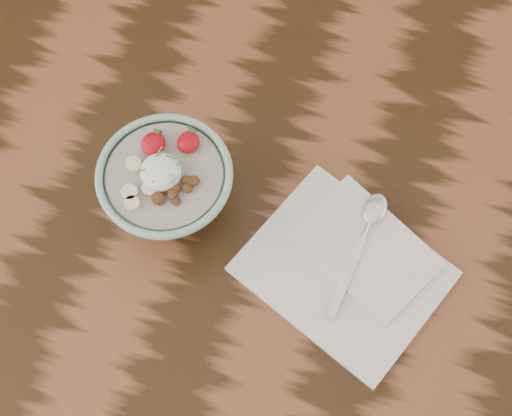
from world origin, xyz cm
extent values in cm
cube|color=black|center=(0.00, 0.00, 73.00)|extent=(160.00, 90.00, 4.00)
cylinder|color=#8EBFA6|center=(-8.52, -4.24, 75.55)|extent=(7.68, 7.68, 1.10)
torus|color=#8EBFA6|center=(-8.52, -4.24, 84.51)|extent=(17.47, 17.47, 1.01)
cylinder|color=#B1A792|center=(-8.52, -4.24, 83.96)|extent=(14.82, 14.82, 0.91)
ellipsoid|color=white|center=(-8.77, -4.43, 85.43)|extent=(5.23, 5.23, 2.87)
ellipsoid|color=#AB0711|center=(-11.19, -0.94, 85.27)|extent=(3.07, 3.37, 1.69)
cone|color=#286623|center=(-11.19, 0.44, 85.57)|extent=(1.40, 1.03, 1.52)
ellipsoid|color=#AB0711|center=(-7.04, 0.70, 85.21)|extent=(2.86, 3.15, 1.57)
cone|color=#286623|center=(-7.04, 1.99, 85.51)|extent=(1.40, 1.03, 1.52)
cylinder|color=beige|center=(-9.42, -6.68, 84.82)|extent=(2.03, 2.03, 0.70)
cylinder|color=beige|center=(-10.73, -9.32, 84.82)|extent=(1.93, 1.93, 0.70)
cylinder|color=beige|center=(-11.60, -8.01, 84.82)|extent=(2.14, 2.14, 0.70)
cylinder|color=beige|center=(-12.62, -4.27, 84.82)|extent=(2.10, 2.10, 0.70)
ellipsoid|color=brown|center=(-6.48, -5.68, 84.94)|extent=(2.11, 2.11, 1.15)
ellipsoid|color=brown|center=(-7.76, -7.76, 84.97)|extent=(1.83, 1.76, 1.18)
ellipsoid|color=brown|center=(-7.62, -6.34, 84.90)|extent=(1.09, 1.41, 0.77)
ellipsoid|color=brown|center=(-7.97, -7.65, 85.00)|extent=(2.26, 2.24, 0.98)
ellipsoid|color=brown|center=(-4.62, -4.11, 85.04)|extent=(2.02, 1.71, 0.90)
ellipsoid|color=brown|center=(-5.63, -7.30, 84.83)|extent=(1.51, 1.47, 0.83)
ellipsoid|color=brown|center=(-6.38, -6.58, 84.98)|extent=(1.52, 1.81, 1.13)
ellipsoid|color=brown|center=(-6.98, -5.77, 85.03)|extent=(2.37, 2.38, 1.08)
ellipsoid|color=brown|center=(-6.86, -6.07, 84.94)|extent=(1.69, 1.45, 0.88)
ellipsoid|color=brown|center=(-5.00, -5.22, 84.92)|extent=(1.84, 1.76, 0.72)
ellipsoid|color=brown|center=(-5.52, -4.22, 84.89)|extent=(1.76, 1.78, 0.73)
cylinder|color=#448B3B|center=(-8.83, -5.84, 86.42)|extent=(0.42, 1.36, 0.23)
cylinder|color=#448B3B|center=(-9.76, -3.22, 86.42)|extent=(0.28, 1.25, 0.22)
cylinder|color=#448B3B|center=(-6.56, -5.41, 86.42)|extent=(0.49, 1.12, 0.22)
cylinder|color=#448B3B|center=(-6.60, -2.97, 86.42)|extent=(0.88, 0.80, 0.22)
cylinder|color=#448B3B|center=(-7.47, -4.69, 86.42)|extent=(1.14, 0.60, 0.22)
cylinder|color=#448B3B|center=(-10.37, -5.10, 86.42)|extent=(1.43, 0.88, 0.23)
cylinder|color=#448B3B|center=(-8.24, -2.52, 86.42)|extent=(0.94, 0.40, 0.21)
cylinder|color=#448B3B|center=(-9.49, -2.68, 86.42)|extent=(1.03, 1.48, 0.24)
cylinder|color=#448B3B|center=(-9.73, -2.24, 86.42)|extent=(0.51, 1.52, 0.23)
cylinder|color=#448B3B|center=(-9.77, -4.72, 86.42)|extent=(1.19, 1.36, 0.24)
cylinder|color=#448B3B|center=(-7.06, -2.23, 86.42)|extent=(1.42, 0.95, 0.23)
cylinder|color=#448B3B|center=(-8.31, -3.03, 86.42)|extent=(1.01, 1.50, 0.24)
cube|color=white|center=(16.60, -6.30, 75.47)|extent=(30.02, 27.38, 0.94)
cube|color=white|center=(18.48, -2.53, 76.22)|extent=(21.51, 19.12, 0.56)
cube|color=silver|center=(17.19, -7.33, 76.69)|extent=(2.30, 11.86, 0.36)
cylinder|color=silver|center=(17.93, 0.08, 76.86)|extent=(1.02, 3.14, 0.72)
ellipsoid|color=silver|center=(18.22, 3.02, 76.99)|extent=(3.60, 5.00, 0.98)
camera|label=1|loc=(14.53, -36.67, 165.79)|focal=50.00mm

